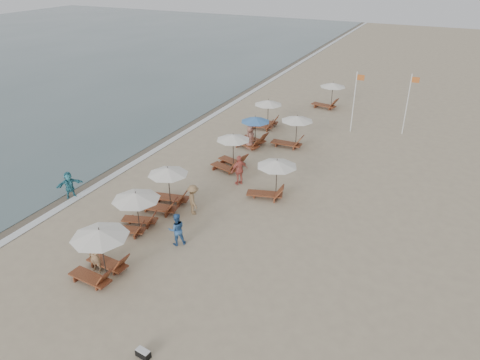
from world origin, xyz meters
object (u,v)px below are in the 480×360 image
at_px(inland_station_2, 328,94).
at_px(beachgoer_far_a, 239,170).
at_px(beachgoer_near, 95,255).
at_px(waterline_walker, 69,185).
at_px(inland_station_1, 292,129).
at_px(lounger_station_1, 134,209).
at_px(lounger_station_3, 230,152).
at_px(flag_pole_near, 355,99).
at_px(lounger_station_4, 252,132).
at_px(beachgoer_mid_a, 177,229).
at_px(duffel_bag, 143,353).
at_px(lounger_station_0, 99,252).
at_px(beachgoer_mid_b, 193,200).
at_px(lounger_station_2, 165,190).
at_px(beachgoer_far_b, 250,137).
at_px(lounger_station_5, 265,114).
at_px(inland_station_0, 272,175).

distance_m(inland_station_2, beachgoer_far_a, 16.49).
bearing_deg(beachgoer_near, waterline_walker, 139.33).
bearing_deg(inland_station_1, lounger_station_1, -103.65).
height_order(lounger_station_3, flag_pole_near, flag_pole_near).
relative_size(lounger_station_4, flag_pole_near, 0.54).
relative_size(beachgoer_near, beachgoer_mid_a, 0.99).
bearing_deg(lounger_station_4, lounger_station_1, -93.09).
height_order(beachgoer_mid_a, duffel_bag, beachgoer_mid_a).
distance_m(lounger_station_0, beachgoer_mid_b, 6.14).
bearing_deg(waterline_walker, beachgoer_mid_b, -45.58).
bearing_deg(lounger_station_2, lounger_station_3, 81.67).
xyz_separation_m(lounger_station_0, waterline_walker, (-6.25, 4.63, -0.47)).
xyz_separation_m(lounger_station_1, beachgoer_mid_b, (1.75, 2.55, -0.34)).
distance_m(lounger_station_3, lounger_station_4, 4.01).
distance_m(lounger_station_1, inland_station_2, 23.26).
bearing_deg(beachgoer_far_b, beachgoer_mid_a, -158.54).
xyz_separation_m(lounger_station_5, waterline_walker, (-5.41, -15.00, -0.34)).
bearing_deg(duffel_bag, lounger_station_2, 119.57).
distance_m(lounger_station_1, lounger_station_5, 16.11).
bearing_deg(beachgoer_mid_a, lounger_station_1, -45.89).
height_order(inland_station_0, beachgoer_far_b, inland_station_0).
bearing_deg(flag_pole_near, duffel_bag, -93.07).
height_order(inland_station_0, duffel_bag, inland_station_0).
height_order(lounger_station_2, inland_station_1, lounger_station_2).
xyz_separation_m(lounger_station_0, lounger_station_5, (-0.84, 19.63, -0.14)).
distance_m(beachgoer_mid_a, duffel_bag, 6.62).
bearing_deg(lounger_station_3, lounger_station_0, -90.24).
bearing_deg(lounger_station_0, beachgoer_far_a, 81.38).
height_order(lounger_station_3, inland_station_1, lounger_station_3).
xyz_separation_m(lounger_station_4, duffel_bag, (4.36, -18.56, -0.88)).
height_order(lounger_station_1, inland_station_1, inland_station_1).
xyz_separation_m(lounger_station_0, beachgoer_mid_a, (1.58, 3.35, -0.44)).
height_order(beachgoer_far_b, waterline_walker, beachgoer_far_b).
bearing_deg(beachgoer_near, lounger_station_4, 86.07).
bearing_deg(lounger_station_4, flag_pole_near, 45.77).
bearing_deg(lounger_station_0, flag_pole_near, 75.94).
distance_m(lounger_station_0, beachgoer_far_b, 15.35).
distance_m(inland_station_0, flag_pole_near, 12.40).
xyz_separation_m(lounger_station_3, inland_station_2, (2.14, 14.74, 0.16)).
relative_size(lounger_station_4, beachgoer_far_b, 1.51).
distance_m(lounger_station_4, beachgoer_far_a, 6.01).
distance_m(lounger_station_2, inland_station_1, 11.33).
bearing_deg(inland_station_1, lounger_station_0, -97.84).
xyz_separation_m(lounger_station_3, inland_station_1, (2.27, 5.01, 0.16)).
xyz_separation_m(lounger_station_2, beachgoer_far_b, (0.64, 9.39, -0.24)).
bearing_deg(beachgoer_mid_b, lounger_station_1, 102.12).
bearing_deg(duffel_bag, flag_pole_near, 86.93).
relative_size(beachgoer_far_b, duffel_bag, 3.05).
distance_m(lounger_station_0, lounger_station_5, 19.65).
height_order(lounger_station_2, waterline_walker, lounger_station_2).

